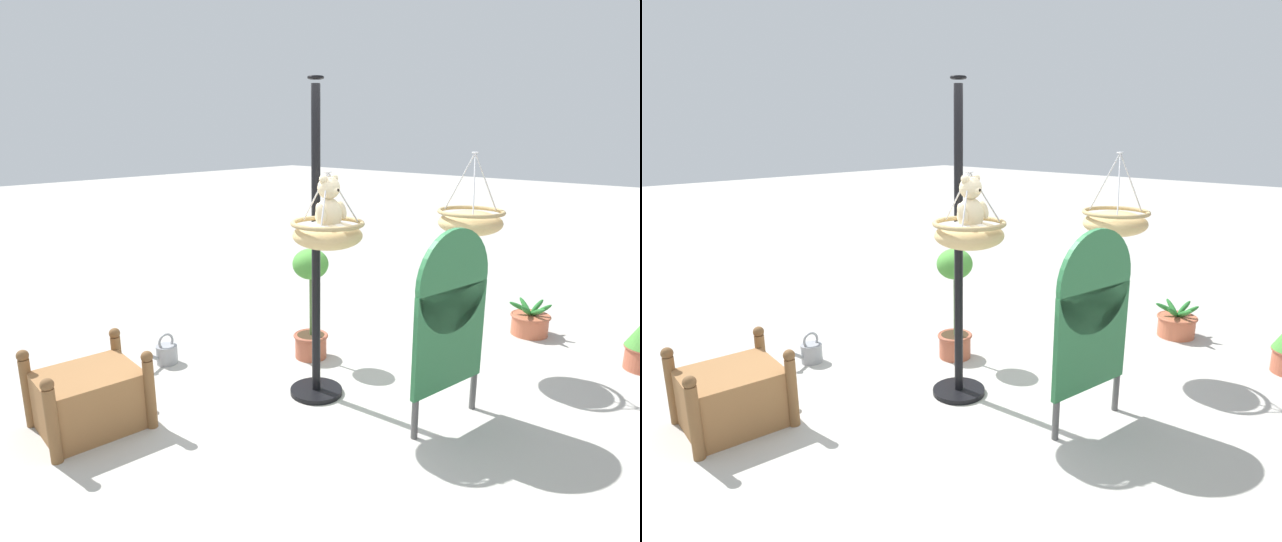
{
  "view_description": "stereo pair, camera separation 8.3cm",
  "coord_description": "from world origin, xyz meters",
  "views": [
    {
      "loc": [
        2.97,
        2.71,
        2.19
      ],
      "look_at": [
        0.01,
        0.05,
        1.13
      ],
      "focal_mm": 30.56,
      "sensor_mm": 36.0,
      "label": 1
    },
    {
      "loc": [
        2.91,
        2.77,
        2.19
      ],
      "look_at": [
        0.01,
        0.05,
        1.13
      ],
      "focal_mm": 30.56,
      "sensor_mm": 36.0,
      "label": 2
    }
  ],
  "objects": [
    {
      "name": "potted_plant_tall_leafy",
      "position": [
        -2.68,
        0.71,
        0.14
      ],
      "size": [
        0.46,
        0.43,
        0.38
      ],
      "color": "#BC6042",
      "rests_on": "ground"
    },
    {
      "name": "display_sign_board",
      "position": [
        -0.44,
        0.93,
        0.88
      ],
      "size": [
        0.77,
        0.16,
        1.51
      ],
      "color": "#286B3D",
      "rests_on": "ground"
    },
    {
      "name": "ground_plane",
      "position": [
        0.0,
        0.0,
        0.0
      ],
      "size": [
        40.0,
        40.0,
        0.0
      ],
      "primitive_type": "plane",
      "color": "#ADAAA3"
    },
    {
      "name": "teddy_bear",
      "position": [
        0.02,
        0.16,
        1.62
      ],
      "size": [
        0.29,
        0.25,
        0.42
      ],
      "color": "beige"
    },
    {
      "name": "hanging_basket_left_high",
      "position": [
        -1.54,
        0.49,
        1.36
      ],
      "size": [
        0.6,
        0.6,
        0.74
      ],
      "color": "tan"
    },
    {
      "name": "hanging_basket_with_teddy",
      "position": [
        0.02,
        0.14,
        1.43
      ],
      "size": [
        0.54,
        0.54,
        0.57
      ],
      "color": "tan"
    },
    {
      "name": "wooden_planter_box",
      "position": [
        1.38,
        -1.02,
        0.24
      ],
      "size": [
        0.84,
        0.78,
        0.61
      ],
      "color": "olive",
      "rests_on": "ground"
    },
    {
      "name": "display_pole_central",
      "position": [
        -0.13,
        -0.11,
        0.8
      ],
      "size": [
        0.44,
        0.44,
        2.54
      ],
      "color": "black",
      "rests_on": "ground"
    },
    {
      "name": "potted_plant_bushy_green",
      "position": [
        -0.65,
        -0.66,
        0.58
      ],
      "size": [
        0.34,
        0.34,
        1.08
      ],
      "color": "#AD563D",
      "rests_on": "ground"
    },
    {
      "name": "watering_can",
      "position": [
        0.38,
        -1.58,
        0.1
      ],
      "size": [
        0.35,
        0.2,
        0.3
      ],
      "color": "gray",
      "rests_on": "ground"
    }
  ]
}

